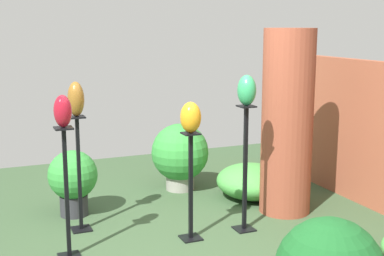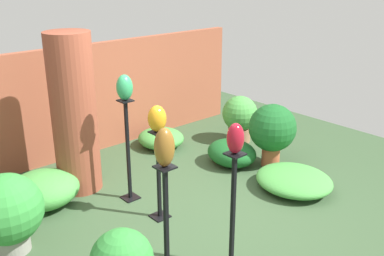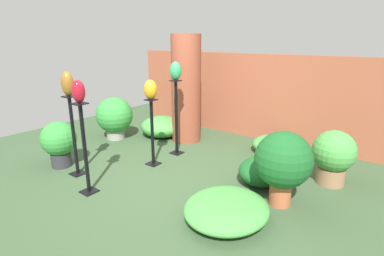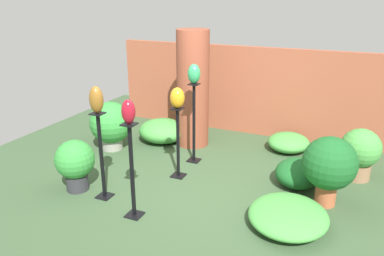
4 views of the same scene
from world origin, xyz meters
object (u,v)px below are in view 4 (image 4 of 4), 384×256
Objects in this scene: pedestal_bronze at (102,160)px; art_vase_bronze at (96,100)px; potted_plant_front_left at (329,165)px; art_vase_ruby at (128,112)px; pedestal_amber at (178,146)px; potted_plant_mid_left at (111,124)px; potted_plant_back_center at (75,162)px; art_vase_jade at (194,74)px; pedestal_jade at (194,127)px; brick_pillar at (193,89)px; pedestal_ruby at (132,175)px; potted_plant_near_pillar at (360,151)px; art_vase_amber at (177,98)px.

pedestal_bronze is 3.45× the size of art_vase_bronze.
art_vase_ruby is at bearing -149.63° from potted_plant_front_left.
pedestal_bronze is 1.11× the size of pedestal_amber.
potted_plant_mid_left is at bearing 121.76° from art_vase_bronze.
potted_plant_front_left is 3.72m from potted_plant_mid_left.
art_vase_bronze is 1.07m from potted_plant_back_center.
art_vase_bronze is (-0.62, 0.23, 0.01)m from art_vase_ruby.
art_vase_jade reaches higher than potted_plant_front_left.
pedestal_jade is 0.86m from art_vase_jade.
art_vase_jade is (0.33, -0.70, 0.43)m from brick_pillar.
art_vase_jade reaches higher than art_vase_ruby.
potted_plant_mid_left is at bearing -175.81° from art_vase_jade.
pedestal_jade is 0.62m from pedestal_amber.
potted_plant_front_left is 3.42m from potted_plant_back_center.
pedestal_amber is (0.34, -1.30, -0.54)m from brick_pillar.
brick_pillar reaches higher than art_vase_bronze.
pedestal_ruby is 1.65× the size of potted_plant_back_center.
potted_plant_front_left is (2.78, 1.03, -0.82)m from art_vase_bronze.
pedestal_jade is at bearing 165.71° from potted_plant_front_left.
art_vase_bronze is 3.85m from potted_plant_near_pillar.
brick_pillar is 1.70× the size of pedestal_ruby.
potted_plant_near_pillar is at bearing 32.53° from art_vase_bronze.
pedestal_ruby is 1.06m from art_vase_bronze.
art_vase_ruby reaches higher than potted_plant_near_pillar.
pedestal_jade is 1.93m from potted_plant_back_center.
art_vase_bronze is at bearing -98.00° from brick_pillar.
art_vase_ruby is 2.45m from potted_plant_mid_left.
pedestal_amber reaches higher than potted_plant_near_pillar.
brick_pillar is 2.40× the size of potted_plant_mid_left.
brick_pillar is 1.45m from pedestal_amber.
art_vase_bronze is (-0.62, 0.23, 0.82)m from pedestal_ruby.
pedestal_jade is 1.68× the size of potted_plant_near_pillar.
pedestal_bronze is 1.54× the size of potted_plant_near_pillar.
potted_plant_front_left is at bearing 1.72° from pedestal_amber.
art_vase_jade is at bearing -90.00° from pedestal_jade.
potted_plant_front_left reaches higher than potted_plant_mid_left.
pedestal_bronze is 1.28× the size of potted_plant_front_left.
potted_plant_mid_left is (-1.53, 1.70, -0.09)m from pedestal_ruby.
potted_plant_back_center is (-1.10, 0.25, -0.14)m from pedestal_ruby.
art_vase_ruby is at bearing -12.60° from potted_plant_back_center.
pedestal_ruby is (0.31, -2.50, -0.48)m from brick_pillar.
art_vase_jade is at bearing -64.76° from brick_pillar.
pedestal_bronze is 3.73m from potted_plant_near_pillar.
potted_plant_near_pillar is (2.49, 1.04, -0.80)m from art_vase_amber.
potted_plant_near_pillar is 4.09m from potted_plant_mid_left.
art_vase_bronze reaches higher than potted_plant_mid_left.
potted_plant_front_left is (2.16, 1.27, 0.01)m from pedestal_ruby.
brick_pillar reaches higher than art_vase_ruby.
art_vase_amber reaches higher than pedestal_amber.
potted_plant_near_pillar is at bearing 32.53° from pedestal_bronze.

